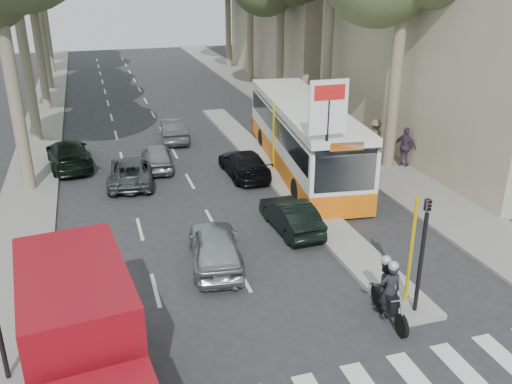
# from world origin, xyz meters

# --- Properties ---
(ground) EXTENTS (120.00, 120.00, 0.00)m
(ground) POSITION_xyz_m (0.00, 0.00, 0.00)
(ground) COLOR #28282B
(ground) RESTS_ON ground
(sidewalk_right) EXTENTS (3.20, 70.00, 0.12)m
(sidewalk_right) POSITION_xyz_m (8.60, 25.00, 0.06)
(sidewalk_right) COLOR gray
(sidewalk_right) RESTS_ON ground
(median_left) EXTENTS (2.40, 64.00, 0.12)m
(median_left) POSITION_xyz_m (-8.00, 28.00, 0.06)
(median_left) COLOR gray
(median_left) RESTS_ON ground
(traffic_island) EXTENTS (1.50, 26.00, 0.16)m
(traffic_island) POSITION_xyz_m (3.25, 11.00, 0.08)
(traffic_island) COLOR gray
(traffic_island) RESTS_ON ground
(billboard) EXTENTS (1.50, 12.10, 5.60)m
(billboard) POSITION_xyz_m (3.25, 5.00, 3.70)
(billboard) COLOR yellow
(billboard) RESTS_ON ground
(traffic_light_island) EXTENTS (0.16, 0.41, 3.60)m
(traffic_light_island) POSITION_xyz_m (3.25, -1.50, 2.49)
(traffic_light_island) COLOR black
(traffic_light_island) RESTS_ON ground
(silver_hatchback) EXTENTS (2.15, 4.24, 1.38)m
(silver_hatchback) POSITION_xyz_m (-1.55, 3.00, 0.69)
(silver_hatchback) COLOR #ADB2B6
(silver_hatchback) RESTS_ON ground
(dark_hatchback) EXTENTS (1.43, 3.72, 1.21)m
(dark_hatchback) POSITION_xyz_m (1.80, 4.72, 0.60)
(dark_hatchback) COLOR black
(dark_hatchback) RESTS_ON ground
(queue_car_a) EXTENTS (2.55, 4.53, 1.20)m
(queue_car_a) POSITION_xyz_m (-3.50, 11.58, 0.60)
(queue_car_a) COLOR #44484B
(queue_car_a) RESTS_ON ground
(queue_car_b) EXTENTS (1.80, 4.30, 1.24)m
(queue_car_b) POSITION_xyz_m (1.77, 10.98, 0.62)
(queue_car_b) COLOR black
(queue_car_b) RESTS_ON ground
(queue_car_c) EXTENTS (1.75, 3.80, 1.26)m
(queue_car_c) POSITION_xyz_m (-2.10, 13.30, 0.63)
(queue_car_c) COLOR gray
(queue_car_c) RESTS_ON ground
(queue_car_d) EXTENTS (1.76, 4.12, 1.32)m
(queue_car_d) POSITION_xyz_m (-0.50, 17.85, 0.66)
(queue_car_d) COLOR #484C4F
(queue_car_d) RESTS_ON ground
(queue_car_e) EXTENTS (2.48, 4.95, 1.38)m
(queue_car_e) POSITION_xyz_m (-6.30, 14.79, 0.69)
(queue_car_e) COLOR black
(queue_car_e) RESTS_ON ground
(red_truck) EXTENTS (2.86, 6.16, 3.18)m
(red_truck) POSITION_xyz_m (-5.74, -2.30, 1.68)
(red_truck) COLOR black
(red_truck) RESTS_ON ground
(city_bus) EXTENTS (4.34, 13.02, 3.37)m
(city_bus) POSITION_xyz_m (4.80, 11.12, 1.77)
(city_bus) COLOR orange
(city_bus) RESTS_ON ground
(motorcycle) EXTENTS (0.82, 2.21, 1.88)m
(motorcycle) POSITION_xyz_m (2.42, -1.27, 0.85)
(motorcycle) COLOR black
(motorcycle) RESTS_ON ground
(pedestrian_near) EXTENTS (1.11, 1.28, 1.98)m
(pedestrian_near) POSITION_xyz_m (9.70, 9.63, 1.11)
(pedestrian_near) COLOR #40314A
(pedestrian_near) RESTS_ON sidewalk_right
(pedestrian_far) EXTENTS (1.32, 1.17, 1.91)m
(pedestrian_far) POSITION_xyz_m (9.15, 11.70, 1.08)
(pedestrian_far) COLOR #6F6553
(pedestrian_far) RESTS_ON sidewalk_right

